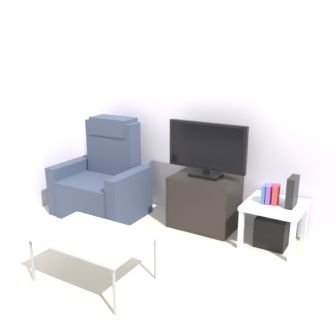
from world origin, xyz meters
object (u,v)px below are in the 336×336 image
at_px(side_table, 275,210).
at_px(subwoofer_box, 273,231).
at_px(tv_stand, 204,202).
at_px(game_console, 292,192).
at_px(recliner_armchair, 104,181).
at_px(television, 207,149).
at_px(book_leftmost, 265,194).
at_px(book_middle, 270,194).
at_px(cell_phone, 110,237).
at_px(coffee_table, 93,238).
at_px(book_rightmost, 276,195).

height_order(side_table, subwoofer_box, side_table).
bearing_deg(tv_stand, game_console, -1.94).
bearing_deg(recliner_armchair, television, 9.50).
height_order(side_table, book_leftmost, book_leftmost).
height_order(television, side_table, television).
xyz_separation_m(television, book_middle, (0.70, -0.08, -0.33)).
bearing_deg(game_console, side_table, -176.05).
xyz_separation_m(book_middle, game_console, (0.20, 0.03, 0.05)).
distance_m(recliner_armchair, subwoofer_box, 1.96).
xyz_separation_m(book_leftmost, cell_phone, (-0.84, -1.29, -0.11)).
distance_m(book_leftmost, cell_phone, 1.55).
distance_m(book_leftmost, coffee_table, 1.66).
xyz_separation_m(game_console, coffee_table, (-1.22, -1.37, -0.19)).
bearing_deg(book_rightmost, book_leftmost, 180.00).
distance_m(tv_stand, television, 0.58).
distance_m(television, book_leftmost, 0.74).
bearing_deg(tv_stand, cell_phone, -97.64).
relative_size(book_leftmost, cell_phone, 1.16).
distance_m(recliner_armchair, book_middle, 1.89).
bearing_deg(book_leftmost, television, 173.10).
bearing_deg(tv_stand, book_middle, -4.92).
bearing_deg(subwoofer_box, television, 175.50).
relative_size(television, cell_phone, 5.69).
height_order(game_console, coffee_table, game_console).
bearing_deg(recliner_armchair, cell_phone, -51.02).
distance_m(subwoofer_box, book_leftmost, 0.38).
xyz_separation_m(recliner_armchair, book_middle, (1.88, 0.17, 0.15)).
height_order(tv_stand, book_rightmost, book_rightmost).
xyz_separation_m(television, game_console, (0.90, -0.05, -0.28)).
distance_m(side_table, coffee_table, 1.73).
bearing_deg(game_console, coffee_table, -131.59).
bearing_deg(side_table, coffee_table, -128.22).
relative_size(television, book_rightmost, 4.42).
height_order(subwoofer_box, coffee_table, coffee_table).
bearing_deg(cell_phone, game_console, 44.18).
bearing_deg(book_middle, book_rightmost, 0.00).
distance_m(recliner_armchair, book_leftmost, 1.85).
distance_m(book_rightmost, coffee_table, 1.73).
distance_m(subwoofer_box, book_rightmost, 0.38).
bearing_deg(subwoofer_box, tv_stand, 176.94).
distance_m(side_table, book_middle, 0.17).
bearing_deg(cell_phone, book_leftmost, 50.53).
relative_size(tv_stand, coffee_table, 0.75).
bearing_deg(subwoofer_box, coffee_table, -128.22).
bearing_deg(side_table, television, 175.50).
height_order(television, book_rightmost, television).
distance_m(tv_stand, side_table, 0.76).
xyz_separation_m(tv_stand, coffee_table, (-0.31, -1.40, 0.10)).
height_order(television, cell_phone, television).
xyz_separation_m(side_table, book_leftmost, (-0.10, -0.02, 0.15)).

